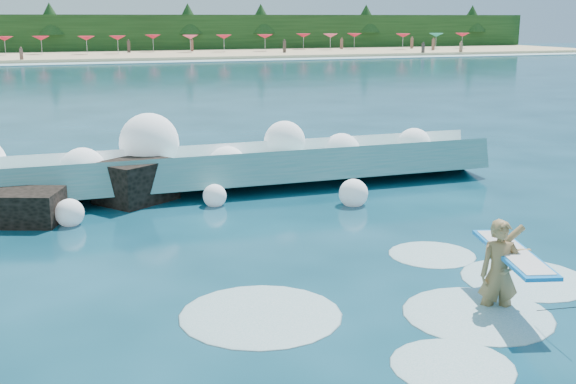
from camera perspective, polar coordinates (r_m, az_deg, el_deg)
ground at (r=12.68m, az=-3.40°, el=-7.83°), size 200.00×200.00×0.00m
beach at (r=89.52m, az=-17.73°, el=10.16°), size 140.00×20.00×0.40m
wet_band at (r=78.56m, az=-17.39°, el=9.67°), size 140.00×5.00×0.08m
treeline at (r=99.43m, az=-18.06°, el=11.75°), size 140.00×4.00×5.00m
breaking_wave at (r=20.01m, az=-8.02°, el=1.64°), size 17.48×2.75×1.51m
rock_cluster at (r=18.48m, az=-21.24°, el=-0.58°), size 8.05×3.16×1.25m
surfer_with_board at (r=12.24m, az=16.59°, el=-5.89°), size 1.27×2.97×1.81m
wave_spray at (r=19.86m, az=-9.27°, el=2.81°), size 14.67×4.68×2.18m
surf_foam at (r=12.38m, az=11.20°, el=-8.63°), size 8.55×6.01×0.13m
beach_umbrellas at (r=91.21m, az=-17.82°, el=11.50°), size 112.27×6.68×0.50m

